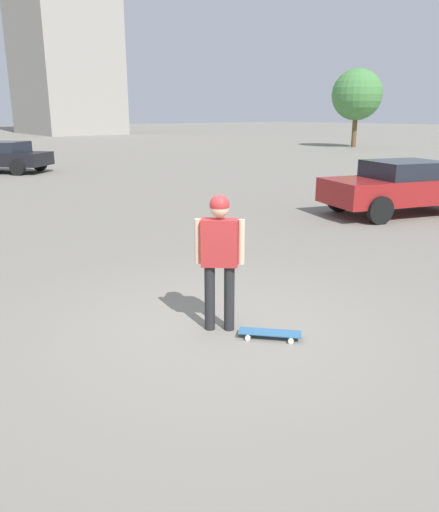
{
  "coord_description": "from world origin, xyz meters",
  "views": [
    {
      "loc": [
        3.53,
        4.61,
        2.63
      ],
      "look_at": [
        0.0,
        0.0,
        0.96
      ],
      "focal_mm": 35.0,
      "sensor_mm": 36.0,
      "label": 1
    }
  ],
  "objects_px": {
    "skateboard": "(270,333)",
    "car_parked_far": "(3,156)",
    "person": "(219,249)",
    "car_parked_near": "(400,186)"
  },
  "relations": [
    {
      "from": "skateboard",
      "to": "car_parked_near",
      "type": "relative_size",
      "value": 0.16
    },
    {
      "from": "person",
      "to": "skateboard",
      "type": "distance_m",
      "value": 1.19
    },
    {
      "from": "skateboard",
      "to": "car_parked_far",
      "type": "bearing_deg",
      "value": -49.52
    },
    {
      "from": "skateboard",
      "to": "car_parked_far",
      "type": "distance_m",
      "value": 20.34
    },
    {
      "from": "car_parked_near",
      "to": "person",
      "type": "bearing_deg",
      "value": 36.92
    },
    {
      "from": "person",
      "to": "car_parked_far",
      "type": "height_order",
      "value": "person"
    },
    {
      "from": "skateboard",
      "to": "car_parked_far",
      "type": "height_order",
      "value": "car_parked_far"
    },
    {
      "from": "person",
      "to": "skateboard",
      "type": "xyz_separation_m",
      "value": [
        -0.33,
        0.58,
        -0.98
      ]
    },
    {
      "from": "car_parked_near",
      "to": "car_parked_far",
      "type": "distance_m",
      "value": 17.59
    },
    {
      "from": "person",
      "to": "car_parked_far",
      "type": "distance_m",
      "value": 19.79
    }
  ]
}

